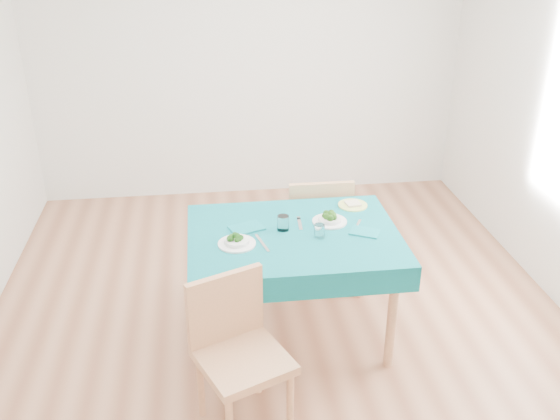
{
  "coord_description": "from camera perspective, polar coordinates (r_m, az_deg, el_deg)",
  "views": [
    {
      "loc": [
        -0.46,
        -3.51,
        2.56
      ],
      "look_at": [
        0.0,
        0.0,
        0.85
      ],
      "focal_mm": 40.0,
      "sensor_mm": 36.0,
      "label": 1
    }
  ],
  "objects": [
    {
      "name": "tumbler_center",
      "position": [
        3.87,
        0.29,
        -1.19
      ],
      "size": [
        0.07,
        0.07,
        0.1
      ],
      "primitive_type": "cylinder",
      "color": "white",
      "rests_on": "table"
    },
    {
      "name": "knife_far",
      "position": [
        3.95,
        7.02,
        -1.55
      ],
      "size": [
        0.11,
        0.21,
        0.0
      ],
      "primitive_type": "cube",
      "rotation": [
        0.0,
        0.0,
        -0.45
      ],
      "color": "silver",
      "rests_on": "table"
    },
    {
      "name": "tumbler_side",
      "position": [
        3.79,
        3.62,
        -1.92
      ],
      "size": [
        0.07,
        0.07,
        0.08
      ],
      "primitive_type": "cylinder",
      "color": "white",
      "rests_on": "table"
    },
    {
      "name": "bowl_far",
      "position": [
        3.98,
        4.56,
        -0.7
      ],
      "size": [
        0.22,
        0.22,
        0.07
      ],
      "primitive_type": null,
      "color": "white",
      "rests_on": "table"
    },
    {
      "name": "chair_near",
      "position": [
        3.29,
        -3.4,
        -11.98
      ],
      "size": [
        0.59,
        0.61,
        1.09
      ],
      "primitive_type": "cube",
      "rotation": [
        0.0,
        0.0,
        0.4
      ],
      "color": "tan",
      "rests_on": "ground"
    },
    {
      "name": "side_plate",
      "position": [
        4.23,
        6.66,
        0.45
      ],
      "size": [
        0.2,
        0.2,
        0.01
      ],
      "primitive_type": "cylinder",
      "color": "#D0E16D",
      "rests_on": "table"
    },
    {
      "name": "room_shell",
      "position": [
        3.74,
        0.0,
        6.88
      ],
      "size": [
        4.02,
        4.52,
        2.73
      ],
      "color": "brown",
      "rests_on": "ground"
    },
    {
      "name": "napkin_near",
      "position": [
        3.9,
        -3.07,
        -1.65
      ],
      "size": [
        0.24,
        0.2,
        0.01
      ],
      "primitive_type": "cube",
      "rotation": [
        0.0,
        0.0,
        0.37
      ],
      "color": "#0D696F",
      "rests_on": "table"
    },
    {
      "name": "fork_far",
      "position": [
        3.96,
        1.82,
        -1.27
      ],
      "size": [
        0.03,
        0.17,
        0.0
      ],
      "primitive_type": "cube",
      "rotation": [
        0.0,
        0.0,
        -0.06
      ],
      "color": "silver",
      "rests_on": "table"
    },
    {
      "name": "fork_near",
      "position": [
        3.71,
        -3.86,
        -3.3
      ],
      "size": [
        0.03,
        0.18,
        0.0
      ],
      "primitive_type": "cube",
      "rotation": [
        0.0,
        0.0,
        -0.01
      ],
      "color": "silver",
      "rests_on": "table"
    },
    {
      "name": "bread_slice",
      "position": [
        4.22,
        6.67,
        0.59
      ],
      "size": [
        0.1,
        0.1,
        0.01
      ],
      "primitive_type": "cube",
      "rotation": [
        0.0,
        0.0,
        0.14
      ],
      "color": "beige",
      "rests_on": "side_plate"
    },
    {
      "name": "napkin_far",
      "position": [
        3.89,
        7.77,
        -2.01
      ],
      "size": [
        0.21,
        0.19,
        0.01
      ],
      "primitive_type": "cube",
      "rotation": [
        0.0,
        0.0,
        -0.49
      ],
      "color": "#0D696F",
      "rests_on": "table"
    },
    {
      "name": "knife_near",
      "position": [
        3.74,
        -1.64,
        -3.03
      ],
      "size": [
        0.07,
        0.23,
        0.0
      ],
      "primitive_type": "cube",
      "rotation": [
        0.0,
        0.0,
        0.24
      ],
      "color": "silver",
      "rests_on": "table"
    },
    {
      "name": "table",
      "position": [
        4.04,
        1.23,
        -6.92
      ],
      "size": [
        1.3,
        0.98,
        0.76
      ],
      "primitive_type": "cube",
      "color": "#095E65",
      "rests_on": "ground"
    },
    {
      "name": "chair_far",
      "position": [
        4.64,
        3.29,
        0.38
      ],
      "size": [
        0.46,
        0.51,
        1.15
      ],
      "primitive_type": "cube",
      "rotation": [
        0.0,
        0.0,
        3.13
      ],
      "color": "tan",
      "rests_on": "ground"
    },
    {
      "name": "bowl_near",
      "position": [
        3.71,
        -3.98,
        -2.71
      ],
      "size": [
        0.23,
        0.23,
        0.07
      ],
      "primitive_type": null,
      "color": "white",
      "rests_on": "table"
    }
  ]
}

